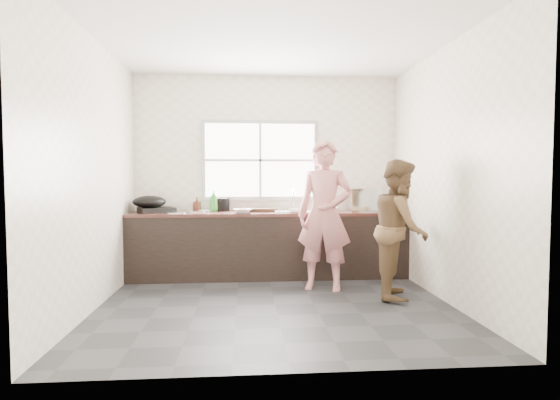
{
  "coord_description": "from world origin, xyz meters",
  "views": [
    {
      "loc": [
        -0.3,
        -4.45,
        1.32
      ],
      "look_at": [
        0.1,
        0.65,
        1.05
      ],
      "focal_mm": 28.0,
      "sensor_mm": 36.0,
      "label": 1
    }
  ],
  "objects": [
    {
      "name": "wok",
      "position": [
        -1.54,
        1.3,
        1.0
      ],
      "size": [
        0.53,
        0.53,
        0.16
      ],
      "primitive_type": "ellipsoid",
      "rotation": [
        0.0,
        0.0,
        -0.31
      ],
      "color": "black",
      "rests_on": "burner"
    },
    {
      "name": "person_side",
      "position": [
        1.39,
        0.19,
        0.76
      ],
      "size": [
        0.77,
        0.88,
        1.51
      ],
      "primitive_type": "imported",
      "rotation": [
        0.0,
        0.0,
        1.26
      ],
      "color": "brown",
      "rests_on": "floor"
    },
    {
      "name": "bottle_brown_short",
      "position": [
        -0.66,
        1.51,
        0.95
      ],
      "size": [
        0.15,
        0.15,
        0.17
      ],
      "primitive_type": "imported",
      "rotation": [
        0.0,
        0.0,
        -0.17
      ],
      "color": "#402310",
      "rests_on": "countertop"
    },
    {
      "name": "burner",
      "position": [
        -1.47,
        1.38,
        0.89
      ],
      "size": [
        0.56,
        0.56,
        0.06
      ],
      "primitive_type": "cube",
      "rotation": [
        0.0,
        0.0,
        0.41
      ],
      "color": "black",
      "rests_on": "countertop"
    },
    {
      "name": "plate_food",
      "position": [
        -0.84,
        1.48,
        0.87
      ],
      "size": [
        0.25,
        0.25,
        0.02
      ],
      "primitive_type": "cylinder",
      "rotation": [
        0.0,
        0.0,
        -0.36
      ],
      "color": "white",
      "rests_on": "countertop"
    },
    {
      "name": "black_pot",
      "position": [
        -0.64,
        1.52,
        0.95
      ],
      "size": [
        0.31,
        0.31,
        0.18
      ],
      "primitive_type": "cylinder",
      "rotation": [
        0.0,
        0.0,
        0.32
      ],
      "color": "black",
      "rests_on": "countertop"
    },
    {
      "name": "countertop",
      "position": [
        0.0,
        1.29,
        0.84
      ],
      "size": [
        3.6,
        0.64,
        0.04
      ],
      "primitive_type": "cube",
      "color": "#3C1E18",
      "rests_on": "cabinet"
    },
    {
      "name": "faucet",
      "position": [
        0.35,
        1.49,
        1.01
      ],
      "size": [
        0.02,
        0.02,
        0.3
      ],
      "primitive_type": "cylinder",
      "color": "silver",
      "rests_on": "countertop"
    },
    {
      "name": "woman",
      "position": [
        0.62,
        0.58,
        0.82
      ],
      "size": [
        0.69,
        0.56,
        1.64
      ],
      "primitive_type": "imported",
      "rotation": [
        0.0,
        0.0,
        -0.32
      ],
      "color": "#DB8384",
      "rests_on": "floor"
    },
    {
      "name": "window_frame",
      "position": [
        -0.1,
        1.59,
        1.55
      ],
      "size": [
        1.6,
        0.05,
        1.1
      ],
      "primitive_type": "cube",
      "color": "#9EA0A5",
      "rests_on": "wall_back"
    },
    {
      "name": "wall_front",
      "position": [
        0.0,
        -1.6,
        1.35
      ],
      "size": [
        3.6,
        0.01,
        2.7
      ],
      "primitive_type": "cube",
      "color": "silver",
      "rests_on": "ground"
    },
    {
      "name": "dish_rack",
      "position": [
        1.29,
        1.33,
        1.01
      ],
      "size": [
        0.41,
        0.29,
        0.3
      ],
      "primitive_type": "cube",
      "rotation": [
        0.0,
        0.0,
        -0.02
      ],
      "color": "silver",
      "rests_on": "countertop"
    },
    {
      "name": "cutting_board",
      "position": [
        -0.1,
        1.43,
        0.88
      ],
      "size": [
        0.59,
        0.59,
        0.04
      ],
      "primitive_type": "cylinder",
      "rotation": [
        0.0,
        0.0,
        0.42
      ],
      "color": "black",
      "rests_on": "countertop"
    },
    {
      "name": "wall_right",
      "position": [
        1.8,
        0.0,
        1.35
      ],
      "size": [
        0.01,
        3.2,
        2.7
      ],
      "primitive_type": "cube",
      "color": "beige",
      "rests_on": "ground"
    },
    {
      "name": "bottle_green",
      "position": [
        -0.73,
        1.42,
        1.01
      ],
      "size": [
        0.14,
        0.14,
        0.29
      ],
      "primitive_type": "imported",
      "rotation": [
        0.0,
        0.0,
        -0.25
      ],
      "color": "green",
      "rests_on": "countertop"
    },
    {
      "name": "sink",
      "position": [
        0.35,
        1.29,
        0.86
      ],
      "size": [
        0.55,
        0.45,
        0.02
      ],
      "primitive_type": "cube",
      "color": "silver",
      "rests_on": "countertop"
    },
    {
      "name": "bowl_mince",
      "position": [
        -0.34,
        1.1,
        0.89
      ],
      "size": [
        0.27,
        0.27,
        0.06
      ],
      "primitive_type": "imported",
      "rotation": [
        0.0,
        0.0,
        0.18
      ],
      "color": "white",
      "rests_on": "countertop"
    },
    {
      "name": "bowl_crabs",
      "position": [
        0.77,
        1.08,
        0.89
      ],
      "size": [
        0.23,
        0.23,
        0.06
      ],
      "primitive_type": "imported",
      "rotation": [
        0.0,
        0.0,
        -0.31
      ],
      "color": "silver",
      "rests_on": "countertop"
    },
    {
      "name": "bottle_brown_tall",
      "position": [
        -0.96,
        1.52,
        0.94
      ],
      "size": [
        0.09,
        0.1,
        0.17
      ],
      "primitive_type": "imported",
      "rotation": [
        0.0,
        0.0,
        -0.29
      ],
      "color": "#461D11",
      "rests_on": "countertop"
    },
    {
      "name": "pot_lid_left",
      "position": [
        -1.18,
        1.15,
        0.87
      ],
      "size": [
        0.32,
        0.32,
        0.01
      ],
      "primitive_type": "cylinder",
      "rotation": [
        0.0,
        0.0,
        -0.26
      ],
      "color": "silver",
      "rests_on": "countertop"
    },
    {
      "name": "floor",
      "position": [
        0.0,
        0.0,
        -0.01
      ],
      "size": [
        3.6,
        3.2,
        0.01
      ],
      "primitive_type": "cube",
      "color": "#29292B",
      "rests_on": "ground"
    },
    {
      "name": "glass_jar",
      "position": [
        -0.99,
        1.52,
        0.9
      ],
      "size": [
        0.08,
        0.08,
        0.09
      ],
      "primitive_type": "cylinder",
      "rotation": [
        0.0,
        0.0,
        -0.41
      ],
      "color": "silver",
      "rests_on": "countertop"
    },
    {
      "name": "cleaver",
      "position": [
        -0.29,
        1.27,
        0.9
      ],
      "size": [
        0.2,
        0.11,
        0.01
      ],
      "primitive_type": "cube",
      "rotation": [
        0.0,
        0.0,
        0.06
      ],
      "color": "#B1B3B8",
      "rests_on": "cutting_board"
    },
    {
      "name": "bowl_held",
      "position": [
        0.33,
        1.08,
        0.89
      ],
      "size": [
        0.26,
        0.26,
        0.07
      ],
      "primitive_type": "imported",
      "rotation": [
        0.0,
        0.0,
        -0.2
      ],
      "color": "white",
      "rests_on": "countertop"
    },
    {
      "name": "wall_left",
      "position": [
        -1.8,
        0.0,
        1.35
      ],
      "size": [
        0.01,
        3.2,
        2.7
      ],
      "primitive_type": "cube",
      "color": "beige",
      "rests_on": "ground"
    },
    {
      "name": "wall_back",
      "position": [
        0.0,
        1.6,
        1.35
      ],
      "size": [
        3.6,
        0.01,
        2.7
      ],
      "primitive_type": "cube",
      "color": "silver",
      "rests_on": "ground"
    },
    {
      "name": "window_glazing",
      "position": [
        -0.1,
        1.57,
        1.55
      ],
      "size": [
        1.5,
        0.01,
        1.0
      ],
      "primitive_type": "cube",
      "color": "white",
      "rests_on": "window_frame"
    },
    {
      "name": "ceiling",
      "position": [
        0.0,
        0.0,
        2.71
      ],
      "size": [
        3.6,
        3.2,
        0.01
      ],
      "primitive_type": "cube",
      "color": "silver",
      "rests_on": "wall_back"
    },
    {
      "name": "cabinet",
      "position": [
        0.0,
        1.29,
        0.41
      ],
      "size": [
        3.6,
        0.62,
        0.82
      ],
      "primitive_type": "cube",
      "color": "black",
      "rests_on": "floor"
    },
    {
      "name": "pot_lid_right",
      "position": [
        -0.94,
        1.33,
        0.87
      ],
      "size": [
        0.32,
        0.32,
        0.01
      ],
      "primitive_type": "cylinder",
      "rotation": [
        0.0,
        0.0,
        0.26
      ],
      "color": "silver",
      "rests_on": "countertop"
    }
  ]
}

